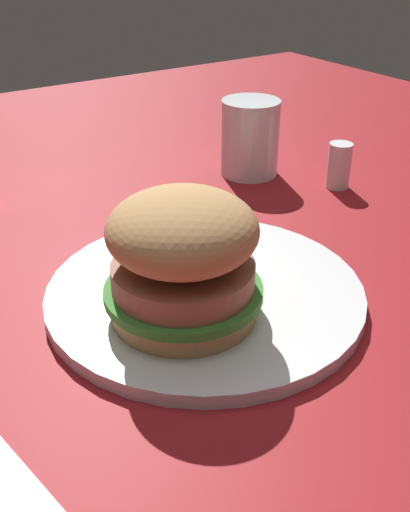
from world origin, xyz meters
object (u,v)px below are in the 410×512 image
(fries_pile, at_px, (194,244))
(salt_shaker, at_px, (339,166))
(drink_glass, at_px, (250,143))
(sandwich, at_px, (183,257))
(plate, at_px, (205,292))

(fries_pile, height_order, salt_shaker, salt_shaker)
(fries_pile, bearing_deg, salt_shaker, 102.33)
(fries_pile, xyz_separation_m, salt_shaker, (-0.05, 0.24, 0.01))
(drink_glass, bearing_deg, fries_pile, -50.36)
(sandwich, height_order, drink_glass, sandwich)
(plate, distance_m, sandwich, 0.07)
(sandwich, height_order, fries_pile, sandwich)
(plate, xyz_separation_m, drink_glass, (-0.21, 0.21, 0.03))
(drink_glass, height_order, salt_shaker, drink_glass)
(plate, relative_size, drink_glass, 2.88)
(sandwich, distance_m, salt_shaker, 0.34)
(plate, height_order, fries_pile, fries_pile)
(plate, distance_m, salt_shaker, 0.29)
(sandwich, bearing_deg, drink_glass, 133.79)
(sandwich, relative_size, drink_glass, 1.32)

